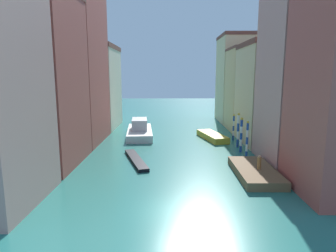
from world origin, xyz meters
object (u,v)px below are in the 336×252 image
object	(u,v)px
mooring_pole_3	(233,127)
motorboat_0	(212,136)
mooring_pole_0	(247,139)
gondola_black	(136,160)
mooring_pole_1	(241,135)
person_on_dock	(259,162)
waterfront_dock	(255,172)
mooring_pole_2	(238,130)
vaporetto_white	(140,130)

from	to	relation	value
mooring_pole_3	motorboat_0	bearing A→B (deg)	163.52
mooring_pole_0	gondola_black	size ratio (longest dim) A/B	0.54
mooring_pole_1	motorboat_0	world-z (taller)	mooring_pole_1
mooring_pole_0	motorboat_0	xyz separation A→B (m)	(-2.47, 10.12, -1.78)
mooring_pole_3	gondola_black	bearing A→B (deg)	-140.73
person_on_dock	mooring_pole_0	world-z (taller)	mooring_pole_0
mooring_pole_3	motorboat_0	xyz separation A→B (m)	(-2.93, 0.87, -1.54)
waterfront_dock	motorboat_0	size ratio (longest dim) A/B	1.03
mooring_pole_1	gondola_black	xyz separation A→B (m)	(-12.49, -4.00, -2.03)
gondola_black	waterfront_dock	bearing A→B (deg)	-21.47
mooring_pole_2	vaporetto_white	size ratio (longest dim) A/B	0.41
person_on_dock	vaporetto_white	bearing A→B (deg)	124.82
mooring_pole_0	gondola_black	distance (m)	12.76
motorboat_0	waterfront_dock	bearing A→B (deg)	-83.86
person_on_dock	motorboat_0	bearing A→B (deg)	96.88
mooring_pole_0	mooring_pole_2	world-z (taller)	mooring_pole_2
vaporetto_white	waterfront_dock	bearing A→B (deg)	-55.24
waterfront_dock	mooring_pole_2	size ratio (longest dim) A/B	1.76
person_on_dock	mooring_pole_0	size ratio (longest dim) A/B	0.32
waterfront_dock	mooring_pole_1	xyz separation A→B (m)	(0.70, 8.64, 1.83)
waterfront_dock	mooring_pole_0	bearing A→B (deg)	82.99
waterfront_dock	mooring_pole_2	bearing A→B (deg)	85.35
person_on_dock	mooring_pole_3	bearing A→B (deg)	86.53
mooring_pole_3	mooring_pole_1	bearing A→B (deg)	-94.25
person_on_dock	mooring_pole_3	world-z (taller)	mooring_pole_3
mooring_pole_1	vaporetto_white	bearing A→B (deg)	144.09
mooring_pole_0	mooring_pole_2	distance (m)	5.21
waterfront_dock	gondola_black	xyz separation A→B (m)	(-11.79, 4.64, -0.20)
waterfront_dock	person_on_dock	size ratio (longest dim) A/B	5.87
waterfront_dock	mooring_pole_2	distance (m)	11.41
mooring_pole_1	gondola_black	world-z (taller)	mooring_pole_1
person_on_dock	mooring_pole_0	xyz separation A→B (m)	(0.49, 6.32, 0.81)
mooring_pole_2	gondola_black	xyz separation A→B (m)	(-12.70, -6.57, -2.14)
mooring_pole_1	motorboat_0	xyz separation A→B (m)	(-2.43, 7.47, -1.79)
vaporetto_white	motorboat_0	world-z (taller)	vaporetto_white
mooring_pole_0	vaporetto_white	bearing A→B (deg)	137.46
gondola_black	motorboat_0	bearing A→B (deg)	48.78
vaporetto_white	mooring_pole_1	bearing A→B (deg)	-35.91
waterfront_dock	mooring_pole_1	distance (m)	8.86
person_on_dock	vaporetto_white	xyz separation A→B (m)	(-13.02, 18.72, -0.49)
gondola_black	mooring_pole_0	bearing A→B (deg)	6.21
waterfront_dock	vaporetto_white	xyz separation A→B (m)	(-12.77, 18.39, 0.52)
person_on_dock	vaporetto_white	distance (m)	22.80
mooring_pole_2	person_on_dock	bearing A→B (deg)	-93.30
waterfront_dock	motorboat_0	distance (m)	16.21
mooring_pole_2	vaporetto_white	xyz separation A→B (m)	(-13.68, 7.19, -1.42)
vaporetto_white	mooring_pole_3	bearing A→B (deg)	-12.69
waterfront_dock	motorboat_0	bearing A→B (deg)	96.14
vaporetto_white	motorboat_0	distance (m)	11.28
mooring_pole_3	vaporetto_white	bearing A→B (deg)	167.31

